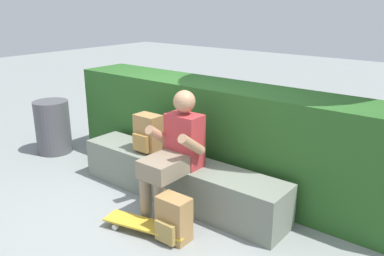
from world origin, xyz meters
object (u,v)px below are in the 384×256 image
(backpack_on_bench, at_px, (148,134))
(backpack_on_ground, at_px, (173,220))
(person_skater, at_px, (175,150))
(skateboard_near_person, at_px, (146,225))
(trash_bin, at_px, (53,127))
(bench_main, at_px, (178,179))

(backpack_on_bench, relative_size, backpack_on_ground, 1.00)
(person_skater, distance_m, skateboard_near_person, 0.73)
(backpack_on_bench, height_order, backpack_on_ground, backpack_on_bench)
(backpack_on_ground, bearing_deg, trash_bin, 167.77)
(bench_main, distance_m, backpack_on_ground, 0.75)
(backpack_on_bench, distance_m, trash_bin, 1.81)
(skateboard_near_person, bearing_deg, bench_main, 106.58)
(backpack_on_bench, distance_m, backpack_on_ground, 1.13)
(trash_bin, bearing_deg, backpack_on_ground, -12.23)
(person_skater, bearing_deg, skateboard_near_person, -83.84)
(bench_main, relative_size, person_skater, 2.02)
(person_skater, xyz_separation_m, backpack_on_ground, (0.31, -0.39, -0.45))
(backpack_on_bench, bearing_deg, backpack_on_ground, -34.19)
(person_skater, bearing_deg, bench_main, 125.51)
(bench_main, height_order, trash_bin, trash_bin)
(person_skater, distance_m, trash_bin, 2.37)
(person_skater, relative_size, skateboard_near_person, 1.44)
(bench_main, xyz_separation_m, backpack_on_bench, (-0.40, -0.01, 0.41))
(skateboard_near_person, distance_m, backpack_on_ground, 0.30)
(bench_main, distance_m, trash_bin, 2.20)
(person_skater, distance_m, backpack_on_bench, 0.59)
(skateboard_near_person, xyz_separation_m, trash_bin, (-2.39, 0.65, 0.28))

